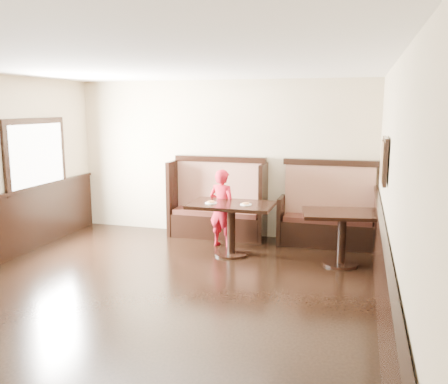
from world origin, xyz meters
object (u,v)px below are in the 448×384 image
at_px(booth_neighbor, 328,217).
at_px(table_main, 231,215).
at_px(booth_main, 218,208).
at_px(table_neighbor, 342,225).
at_px(child, 222,208).

distance_m(booth_neighbor, table_main, 1.75).
bearing_deg(booth_main, booth_neighbor, -0.05).
distance_m(booth_neighbor, table_neighbor, 1.05).
relative_size(table_neighbor, child, 0.96).
height_order(booth_main, child, booth_main).
height_order(booth_main, table_neighbor, booth_main).
relative_size(booth_neighbor, table_main, 1.26).
bearing_deg(table_main, table_neighbor, -0.81).
distance_m(booth_main, booth_neighbor, 1.95).
relative_size(booth_main, table_neighbor, 1.38).
bearing_deg(booth_neighbor, child, -160.38).
bearing_deg(table_neighbor, booth_main, 145.72).
xyz_separation_m(booth_main, table_neighbor, (2.22, -1.01, 0.07)).
bearing_deg(table_neighbor, child, 158.54).
bearing_deg(booth_neighbor, booth_main, 179.95).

